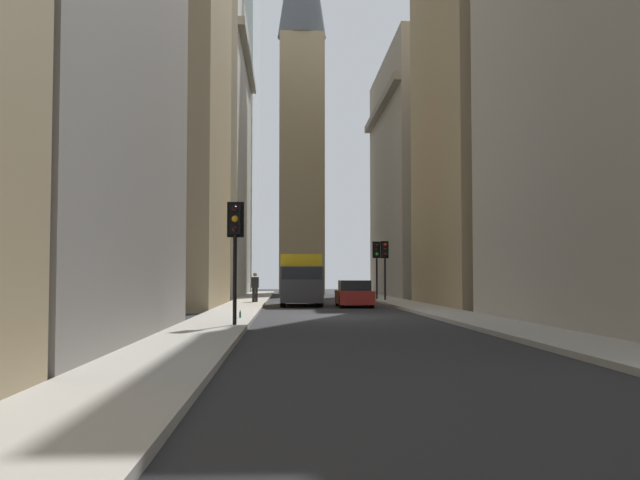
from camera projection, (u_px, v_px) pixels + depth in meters
ground_plane at (342, 317)px, 29.51m from camera, size 135.00×135.00×0.00m
sidewalk_right at (229, 315)px, 29.30m from camera, size 90.00×2.20×0.14m
sidewalk_left at (453, 315)px, 29.72m from camera, size 90.00×2.20×0.14m
building_left_midfar at (521, 34)px, 40.22m from camera, size 13.19×10.50×29.70m
building_left_far at (445, 178)px, 59.43m from camera, size 18.85×10.50×19.08m
building_right_midfar at (127, 34)px, 38.74m from camera, size 12.34×10.50×28.72m
building_right_far at (183, 153)px, 59.99m from camera, size 19.36×10.50×23.30m
church_spire at (302, 72)px, 69.45m from camera, size 4.57×4.57×39.97m
delivery_truck at (301, 279)px, 41.15m from camera, size 6.46×2.25×2.84m
sedan_red at (354, 294)px, 39.17m from camera, size 4.30×1.78×1.42m
traffic_light_foreground at (235, 234)px, 22.57m from camera, size 0.43×0.52×3.78m
traffic_light_midblock at (377, 257)px, 48.89m from camera, size 0.43×0.52×3.82m
traffic_light_far_junction at (385, 257)px, 47.01m from camera, size 0.43×0.52×3.75m
pedestrian at (255, 286)px, 42.89m from camera, size 0.26×0.44×1.71m
discarded_bottle at (240, 315)px, 26.33m from camera, size 0.07×0.07×0.27m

